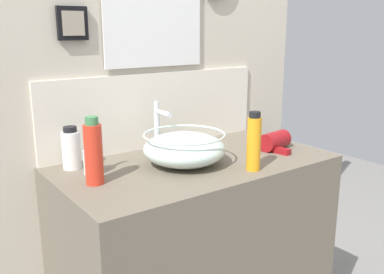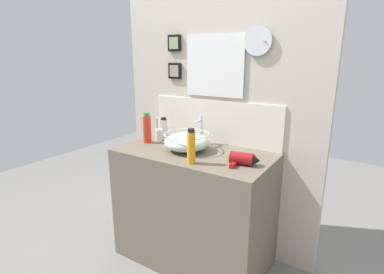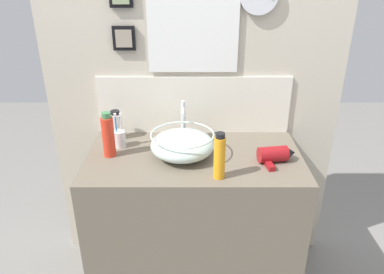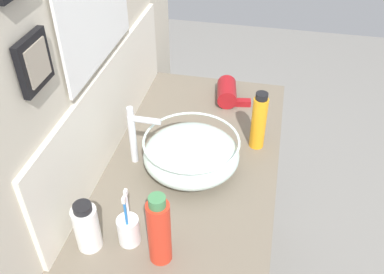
{
  "view_description": "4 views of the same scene",
  "coord_description": "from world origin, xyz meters",
  "views": [
    {
      "loc": [
        -0.94,
        -1.27,
        1.33
      ],
      "look_at": [
        -0.02,
        0.0,
        0.93
      ],
      "focal_mm": 40.0,
      "sensor_mm": 36.0,
      "label": 1
    },
    {
      "loc": [
        1.03,
        -1.64,
        1.45
      ],
      "look_at": [
        -0.02,
        0.0,
        0.93
      ],
      "focal_mm": 28.0,
      "sensor_mm": 36.0,
      "label": 2
    },
    {
      "loc": [
        -0.01,
        -1.63,
        1.7
      ],
      "look_at": [
        -0.02,
        0.0,
        0.93
      ],
      "focal_mm": 35.0,
      "sensor_mm": 36.0,
      "label": 3
    },
    {
      "loc": [
        -1.08,
        -0.23,
        1.79
      ],
      "look_at": [
        -0.02,
        0.0,
        0.93
      ],
      "focal_mm": 40.0,
      "sensor_mm": 36.0,
      "label": 4
    }
  ],
  "objects": [
    {
      "name": "back_panel",
      "position": [
        -0.0,
        0.32,
        1.23
      ],
      "size": [
        1.59,
        0.09,
        2.46
      ],
      "color": "beige",
      "rests_on": "ground"
    },
    {
      "name": "shampoo_bottle",
      "position": [
        -0.42,
        0.2,
        0.9
      ],
      "size": [
        0.07,
        0.07,
        0.16
      ],
      "color": "white",
      "rests_on": "vanity_counter"
    },
    {
      "name": "faucet",
      "position": [
        -0.06,
        0.18,
        0.95
      ],
      "size": [
        0.02,
        0.11,
        0.21
      ],
      "color": "silver",
      "rests_on": "vanity_counter"
    },
    {
      "name": "lotion_bottle",
      "position": [
        -0.41,
        -0.0,
        0.93
      ],
      "size": [
        0.06,
        0.06,
        0.23
      ],
      "color": "red",
      "rests_on": "vanity_counter"
    },
    {
      "name": "toothbrush_cup",
      "position": [
        -0.38,
        0.1,
        0.87
      ],
      "size": [
        0.06,
        0.06,
        0.19
      ],
      "color": "white",
      "rests_on": "vanity_counter"
    },
    {
      "name": "vanity_counter",
      "position": [
        0.0,
        0.0,
        0.41
      ],
      "size": [
        1.06,
        0.57,
        0.83
      ],
      "primitive_type": "cube",
      "color": "#6B6051",
      "rests_on": "ground"
    },
    {
      "name": "soap_dispenser",
      "position": [
        0.11,
        -0.2,
        0.93
      ],
      "size": [
        0.05,
        0.05,
        0.22
      ],
      "color": "orange",
      "rests_on": "vanity_counter"
    },
    {
      "name": "hair_drier",
      "position": [
        0.39,
        -0.06,
        0.86
      ],
      "size": [
        0.19,
        0.15,
        0.08
      ],
      "color": "maroon",
      "rests_on": "vanity_counter"
    },
    {
      "name": "glass_bowl_sink",
      "position": [
        -0.06,
        -0.01,
        0.89
      ],
      "size": [
        0.31,
        0.31,
        0.12
      ],
      "color": "silver",
      "rests_on": "vanity_counter"
    }
  ]
}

